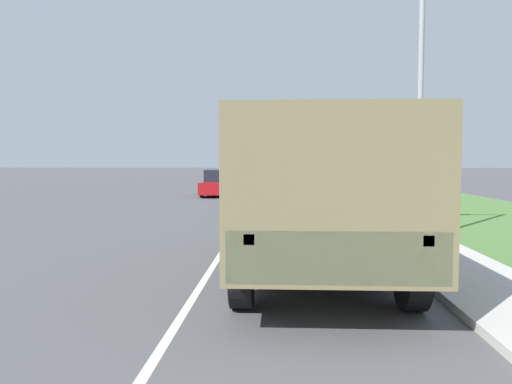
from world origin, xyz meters
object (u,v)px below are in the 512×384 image
lamp_post (412,71)px  car_second_ahead (221,184)px  car_fourth_ahead (284,173)px  car_farthest_ahead (252,171)px  car_nearest_ahead (283,195)px  military_truck (315,185)px  car_third_ahead (243,177)px

lamp_post → car_second_ahead: bearing=113.0°
car_fourth_ahead → car_farthest_ahead: car_fourth_ahead is taller
car_nearest_ahead → car_second_ahead: (-3.53, 8.23, 0.03)m
car_nearest_ahead → lamp_post: 8.82m
military_truck → car_nearest_ahead: size_ratio=1.85×
car_third_ahead → car_fourth_ahead: 10.75m
car_fourth_ahead → lamp_post: 36.26m
car_second_ahead → car_third_ahead: car_third_ahead is taller
military_truck → lamp_post: size_ratio=1.09×
car_second_ahead → car_fourth_ahead: size_ratio=1.01×
car_fourth_ahead → lamp_post: (2.82, -35.98, 3.50)m
lamp_post → car_third_ahead: bearing=103.3°
military_truck → car_nearest_ahead: 11.02m
lamp_post → car_nearest_ahead: bearing=112.7°
car_nearest_ahead → car_fourth_ahead: bearing=89.4°
car_nearest_ahead → military_truck: bearing=-87.5°
car_second_ahead → car_farthest_ahead: (0.10, 30.07, 0.04)m
car_second_ahead → car_farthest_ahead: bearing=89.8°
car_third_ahead → car_fourth_ahead: size_ratio=0.99×
car_third_ahead → car_farthest_ahead: 20.00m
car_nearest_ahead → car_fourth_ahead: 28.56m
car_nearest_ahead → car_second_ahead: 8.96m
car_second_ahead → lamp_post: (6.64, -15.66, 3.57)m
military_truck → car_fourth_ahead: bearing=90.3°
military_truck → car_second_ahead: bearing=101.8°
car_fourth_ahead → car_second_ahead: bearing=-100.6°
car_second_ahead → car_fourth_ahead: bearing=79.4°
car_third_ahead → military_truck: bearing=-83.3°
car_fourth_ahead → lamp_post: lamp_post is taller
military_truck → car_third_ahead: military_truck is taller
military_truck → car_nearest_ahead: (-0.49, 10.97, -0.93)m
car_farthest_ahead → lamp_post: lamp_post is taller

